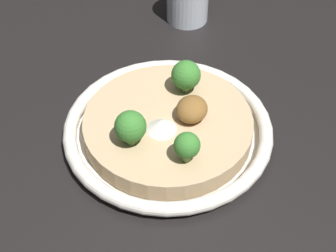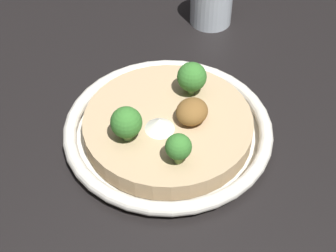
{
  "view_description": "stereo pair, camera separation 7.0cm",
  "coord_description": "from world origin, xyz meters",
  "px_view_note": "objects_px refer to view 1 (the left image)",
  "views": [
    {
      "loc": [
        -0.45,
        -0.19,
        0.52
      ],
      "look_at": [
        0.0,
        0.0,
        0.02
      ],
      "focal_mm": 55.0,
      "sensor_mm": 36.0,
      "label": 1
    },
    {
      "loc": [
        -0.41,
        -0.26,
        0.52
      ],
      "look_at": [
        0.0,
        0.0,
        0.02
      ],
      "focal_mm": 55.0,
      "sensor_mm": 36.0,
      "label": 2
    }
  ],
  "objects_px": {
    "broccoli_right": "(183,74)",
    "broccoli_front_left": "(187,146)",
    "broccoli_back_left": "(130,127)",
    "risotto_bowl": "(168,128)"
  },
  "relations": [
    {
      "from": "broccoli_front_left",
      "to": "broccoli_right",
      "type": "bearing_deg",
      "value": 24.46
    },
    {
      "from": "broccoli_right",
      "to": "broccoli_back_left",
      "type": "bearing_deg",
      "value": 169.53
    },
    {
      "from": "broccoli_back_left",
      "to": "broccoli_front_left",
      "type": "xyz_separation_m",
      "value": [
        0.0,
        -0.08,
        -0.0
      ]
    },
    {
      "from": "broccoli_right",
      "to": "broccoli_front_left",
      "type": "distance_m",
      "value": 0.13
    },
    {
      "from": "broccoli_back_left",
      "to": "broccoli_front_left",
      "type": "distance_m",
      "value": 0.08
    },
    {
      "from": "broccoli_back_left",
      "to": "broccoli_right",
      "type": "bearing_deg",
      "value": -10.47
    },
    {
      "from": "broccoli_right",
      "to": "broccoli_front_left",
      "type": "height_order",
      "value": "broccoli_right"
    },
    {
      "from": "broccoli_right",
      "to": "broccoli_front_left",
      "type": "xyz_separation_m",
      "value": [
        -0.12,
        -0.05,
        -0.0
      ]
    },
    {
      "from": "risotto_bowl",
      "to": "broccoli_right",
      "type": "height_order",
      "value": "broccoli_right"
    },
    {
      "from": "risotto_bowl",
      "to": "broccoli_right",
      "type": "bearing_deg",
      "value": 3.87
    }
  ]
}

